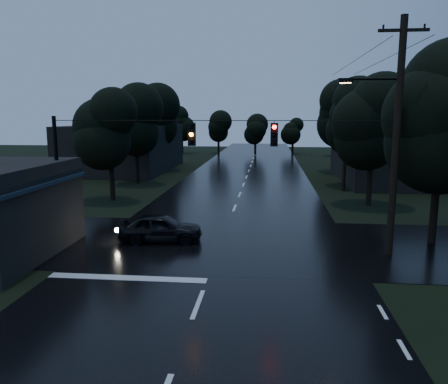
# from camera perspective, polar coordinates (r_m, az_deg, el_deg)

# --- Properties ---
(main_road) EXTENTS (12.00, 120.00, 0.02)m
(main_road) POSITION_cam_1_polar(r_m,az_deg,el_deg) (38.57, 2.56, 0.92)
(main_road) COLOR black
(main_road) RESTS_ON ground
(cross_street) EXTENTS (60.00, 9.00, 0.02)m
(cross_street) POSITION_cam_1_polar(r_m,az_deg,el_deg) (21.03, -0.33, -6.66)
(cross_street) COLOR black
(cross_street) RESTS_ON ground
(building_far_right) EXTENTS (10.00, 14.00, 4.40)m
(building_far_right) POSITION_cam_1_polar(r_m,az_deg,el_deg) (43.84, 21.55, 4.21)
(building_far_right) COLOR black
(building_far_right) RESTS_ON ground
(building_far_left) EXTENTS (10.00, 16.00, 5.00)m
(building_far_left) POSITION_cam_1_polar(r_m,az_deg,el_deg) (50.82, -12.77, 5.68)
(building_far_left) COLOR black
(building_far_left) RESTS_ON ground
(utility_pole_main) EXTENTS (3.50, 0.30, 10.00)m
(utility_pole_main) POSITION_cam_1_polar(r_m,az_deg,el_deg) (19.76, 21.37, 7.10)
(utility_pole_main) COLOR black
(utility_pole_main) RESTS_ON ground
(utility_pole_far) EXTENTS (2.00, 0.30, 7.50)m
(utility_pole_far) POSITION_cam_1_polar(r_m,az_deg,el_deg) (36.62, 15.57, 6.20)
(utility_pole_far) COLOR black
(utility_pole_far) RESTS_ON ground
(anchor_pole_left) EXTENTS (0.18, 0.18, 6.00)m
(anchor_pole_left) POSITION_cam_1_polar(r_m,az_deg,el_deg) (21.57, -20.87, 1.27)
(anchor_pole_left) COLOR black
(anchor_pole_left) RESTS_ON ground
(span_signals) EXTENTS (15.00, 0.37, 1.12)m
(span_signals) POSITION_cam_1_polar(r_m,az_deg,el_deg) (19.12, 0.99, 7.65)
(span_signals) COLOR black
(span_signals) RESTS_ON ground
(tree_corner_near) EXTENTS (4.48, 4.48, 9.44)m
(tree_corner_near) POSITION_cam_1_polar(r_m,az_deg,el_deg) (22.45, 26.59, 8.87)
(tree_corner_near) COLOR black
(tree_corner_near) RESTS_ON ground
(tree_left_a) EXTENTS (3.92, 3.92, 8.26)m
(tree_left_a) POSITION_cam_1_polar(r_m,az_deg,el_deg) (32.07, -14.69, 8.22)
(tree_left_a) COLOR black
(tree_left_a) RESTS_ON ground
(tree_left_b) EXTENTS (4.20, 4.20, 8.85)m
(tree_left_b) POSITION_cam_1_polar(r_m,az_deg,el_deg) (39.83, -11.48, 9.13)
(tree_left_b) COLOR black
(tree_left_b) RESTS_ON ground
(tree_left_c) EXTENTS (4.48, 4.48, 9.44)m
(tree_left_c) POSITION_cam_1_polar(r_m,az_deg,el_deg) (49.62, -8.70, 9.75)
(tree_left_c) COLOR black
(tree_left_c) RESTS_ON ground
(tree_right_a) EXTENTS (4.20, 4.20, 8.85)m
(tree_right_a) POSITION_cam_1_polar(r_m,az_deg,el_deg) (30.81, 18.88, 8.66)
(tree_right_a) COLOR black
(tree_right_a) RESTS_ON ground
(tree_right_b) EXTENTS (4.48, 4.48, 9.44)m
(tree_right_b) POSITION_cam_1_polar(r_m,az_deg,el_deg) (38.76, 17.15, 9.44)
(tree_right_b) COLOR black
(tree_right_b) RESTS_ON ground
(tree_right_c) EXTENTS (4.76, 4.76, 10.03)m
(tree_right_c) POSITION_cam_1_polar(r_m,az_deg,el_deg) (48.71, 15.59, 9.95)
(tree_right_c) COLOR black
(tree_right_c) RESTS_ON ground
(car) EXTENTS (4.14, 2.04, 1.36)m
(car) POSITION_cam_1_polar(r_m,az_deg,el_deg) (21.33, -8.29, -4.64)
(car) COLOR black
(car) RESTS_ON ground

